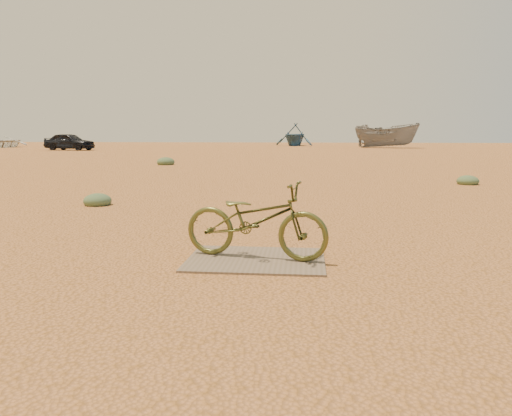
# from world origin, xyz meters

# --- Properties ---
(ground) EXTENTS (120.00, 120.00, 0.00)m
(ground) POSITION_xyz_m (0.00, 0.00, 0.00)
(ground) COLOR #BA7545
(ground) RESTS_ON ground
(plywood_board) EXTENTS (1.46, 1.11, 0.02)m
(plywood_board) POSITION_xyz_m (-0.41, 0.09, 0.01)
(plywood_board) COLOR #6F5C4C
(plywood_board) RESTS_ON ground
(bicycle) EXTENTS (1.65, 0.85, 0.83)m
(bicycle) POSITION_xyz_m (-0.42, 0.12, 0.43)
(bicycle) COLOR #4F5224
(bicycle) RESTS_ON plywood_board
(car) EXTENTS (3.96, 2.14, 1.28)m
(car) POSITION_xyz_m (-17.63, 31.02, 0.64)
(car) COLOR black
(car) RESTS_ON ground
(boat_far_left) EXTENTS (4.55, 4.99, 2.24)m
(boat_far_left) POSITION_xyz_m (-1.10, 44.86, 1.12)
(boat_far_left) COLOR #335776
(boat_far_left) RESTS_ON ground
(boat_mid_right) EXTENTS (5.83, 3.70, 2.11)m
(boat_mid_right) POSITION_xyz_m (6.89, 39.08, 1.06)
(boat_mid_right) COLOR slate
(boat_mid_right) RESTS_ON ground
(kale_a) EXTENTS (0.52, 0.52, 0.29)m
(kale_a) POSITION_xyz_m (-3.79, 3.85, 0.00)
(kale_a) COLOR #5D774F
(kale_a) RESTS_ON ground
(kale_b) EXTENTS (0.56, 0.56, 0.31)m
(kale_b) POSITION_xyz_m (4.32, 8.43, 0.00)
(kale_b) COLOR #5D774F
(kale_b) RESTS_ON ground
(kale_c) EXTENTS (0.74, 0.74, 0.40)m
(kale_c) POSITION_xyz_m (-5.76, 15.33, 0.00)
(kale_c) COLOR #5D774F
(kale_c) RESTS_ON ground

